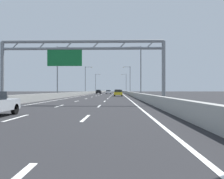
% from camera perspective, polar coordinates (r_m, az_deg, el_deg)
% --- Properties ---
extents(ground_plane, '(260.00, 260.00, 0.00)m').
position_cam_1_polar(ground_plane, '(99.70, -0.60, -0.93)').
color(ground_plane, '#262628').
extents(lane_dash_left_1, '(0.16, 3.00, 0.01)m').
position_cam_1_polar(lane_dash_left_1, '(13.30, -22.06, -6.37)').
color(lane_dash_left_1, white).
rests_on(lane_dash_left_1, ground_plane).
extents(lane_dash_left_2, '(0.16, 3.00, 0.01)m').
position_cam_1_polar(lane_dash_left_2, '(21.83, -12.59, -3.92)').
color(lane_dash_left_2, white).
rests_on(lane_dash_left_2, ground_plane).
extents(lane_dash_left_3, '(0.16, 3.00, 0.01)m').
position_cam_1_polar(lane_dash_left_3, '(30.62, -8.52, -2.82)').
color(lane_dash_left_3, white).
rests_on(lane_dash_left_3, ground_plane).
extents(lane_dash_left_4, '(0.16, 3.00, 0.01)m').
position_cam_1_polar(lane_dash_left_4, '(39.51, -6.27, -2.20)').
color(lane_dash_left_4, white).
rests_on(lane_dash_left_4, ground_plane).
extents(lane_dash_left_5, '(0.16, 3.00, 0.01)m').
position_cam_1_polar(lane_dash_left_5, '(48.44, -4.85, -1.82)').
color(lane_dash_left_5, white).
rests_on(lane_dash_left_5, ground_plane).
extents(lane_dash_left_6, '(0.16, 3.00, 0.01)m').
position_cam_1_polar(lane_dash_left_6, '(57.39, -3.87, -1.55)').
color(lane_dash_left_6, white).
rests_on(lane_dash_left_6, ground_plane).
extents(lane_dash_left_7, '(0.16, 3.00, 0.01)m').
position_cam_1_polar(lane_dash_left_7, '(66.36, -3.16, -1.35)').
color(lane_dash_left_7, white).
rests_on(lane_dash_left_7, ground_plane).
extents(lane_dash_left_8, '(0.16, 3.00, 0.01)m').
position_cam_1_polar(lane_dash_left_8, '(75.33, -2.62, -1.20)').
color(lane_dash_left_8, white).
rests_on(lane_dash_left_8, ground_plane).
extents(lane_dash_left_9, '(0.16, 3.00, 0.01)m').
position_cam_1_polar(lane_dash_left_9, '(84.31, -2.19, -1.08)').
color(lane_dash_left_9, white).
rests_on(lane_dash_left_9, ground_plane).
extents(lane_dash_left_10, '(0.16, 3.00, 0.01)m').
position_cam_1_polar(lane_dash_left_10, '(93.29, -1.84, -0.99)').
color(lane_dash_left_10, white).
rests_on(lane_dash_left_10, ground_plane).
extents(lane_dash_left_11, '(0.16, 3.00, 0.01)m').
position_cam_1_polar(lane_dash_left_11, '(102.28, -1.56, -0.91)').
color(lane_dash_left_11, white).
rests_on(lane_dash_left_11, ground_plane).
extents(lane_dash_left_12, '(0.16, 3.00, 0.01)m').
position_cam_1_polar(lane_dash_left_12, '(111.27, -1.32, -0.84)').
color(lane_dash_left_12, white).
rests_on(lane_dash_left_12, ground_plane).
extents(lane_dash_left_13, '(0.16, 3.00, 0.01)m').
position_cam_1_polar(lane_dash_left_13, '(120.26, -1.12, -0.79)').
color(lane_dash_left_13, white).
rests_on(lane_dash_left_13, ground_plane).
extents(lane_dash_left_14, '(0.16, 3.00, 0.01)m').
position_cam_1_polar(lane_dash_left_14, '(129.25, -0.94, -0.74)').
color(lane_dash_left_14, white).
rests_on(lane_dash_left_14, ground_plane).
extents(lane_dash_left_15, '(0.16, 3.00, 0.01)m').
position_cam_1_polar(lane_dash_left_15, '(138.24, -0.79, -0.70)').
color(lane_dash_left_15, white).
rests_on(lane_dash_left_15, ground_plane).
extents(lane_dash_left_16, '(0.16, 3.00, 0.01)m').
position_cam_1_polar(lane_dash_left_16, '(147.23, -0.66, -0.66)').
color(lane_dash_left_16, white).
rests_on(lane_dash_left_16, ground_plane).
extents(lane_dash_left_17, '(0.16, 3.00, 0.01)m').
position_cam_1_polar(lane_dash_left_17, '(156.23, -0.54, -0.63)').
color(lane_dash_left_17, white).
rests_on(lane_dash_left_17, ground_plane).
extents(lane_dash_right_1, '(0.16, 3.00, 0.01)m').
position_cam_1_polar(lane_dash_right_1, '(12.33, -6.41, -6.87)').
color(lane_dash_right_1, white).
rests_on(lane_dash_right_1, ground_plane).
extents(lane_dash_right_2, '(0.16, 3.00, 0.01)m').
position_cam_1_polar(lane_dash_right_2, '(21.25, -3.11, -4.02)').
color(lane_dash_right_2, white).
rests_on(lane_dash_right_2, ground_plane).
extents(lane_dash_right_3, '(0.16, 3.00, 0.01)m').
position_cam_1_polar(lane_dash_right_3, '(30.21, -1.77, -2.86)').
color(lane_dash_right_3, white).
rests_on(lane_dash_right_3, ground_plane).
extents(lane_dash_right_4, '(0.16, 3.00, 0.01)m').
position_cam_1_polar(lane_dash_right_4, '(39.20, -1.04, -2.22)').
color(lane_dash_right_4, white).
rests_on(lane_dash_right_4, ground_plane).
extents(lane_dash_right_5, '(0.16, 3.00, 0.01)m').
position_cam_1_polar(lane_dash_right_5, '(48.18, -0.59, -1.83)').
color(lane_dash_right_5, white).
rests_on(lane_dash_right_5, ground_plane).
extents(lane_dash_right_6, '(0.16, 3.00, 0.01)m').
position_cam_1_polar(lane_dash_right_6, '(57.18, -0.28, -1.55)').
color(lane_dash_right_6, white).
rests_on(lane_dash_right_6, ground_plane).
extents(lane_dash_right_7, '(0.16, 3.00, 0.01)m').
position_cam_1_polar(lane_dash_right_7, '(66.17, -0.05, -1.35)').
color(lane_dash_right_7, white).
rests_on(lane_dash_right_7, ground_plane).
extents(lane_dash_right_8, '(0.16, 3.00, 0.01)m').
position_cam_1_polar(lane_dash_right_8, '(75.17, 0.12, -1.20)').
color(lane_dash_right_8, white).
rests_on(lane_dash_right_8, ground_plane).
extents(lane_dash_right_9, '(0.16, 3.00, 0.01)m').
position_cam_1_polar(lane_dash_right_9, '(84.16, 0.26, -1.08)').
color(lane_dash_right_9, white).
rests_on(lane_dash_right_9, ground_plane).
extents(lane_dash_right_10, '(0.16, 3.00, 0.01)m').
position_cam_1_polar(lane_dash_right_10, '(93.16, 0.37, -0.99)').
color(lane_dash_right_10, white).
rests_on(lane_dash_right_10, ground_plane).
extents(lane_dash_right_11, '(0.16, 3.00, 0.01)m').
position_cam_1_polar(lane_dash_right_11, '(102.16, 0.46, -0.91)').
color(lane_dash_right_11, white).
rests_on(lane_dash_right_11, ground_plane).
extents(lane_dash_right_12, '(0.16, 3.00, 0.01)m').
position_cam_1_polar(lane_dash_right_12, '(111.15, 0.53, -0.84)').
color(lane_dash_right_12, white).
rests_on(lane_dash_right_12, ground_plane).
extents(lane_dash_right_13, '(0.16, 3.00, 0.01)m').
position_cam_1_polar(lane_dash_right_13, '(120.15, 0.60, -0.79)').
color(lane_dash_right_13, white).
rests_on(lane_dash_right_13, ground_plane).
extents(lane_dash_right_14, '(0.16, 3.00, 0.01)m').
position_cam_1_polar(lane_dash_right_14, '(129.15, 0.65, -0.74)').
color(lane_dash_right_14, white).
rests_on(lane_dash_right_14, ground_plane).
extents(lane_dash_right_15, '(0.16, 3.00, 0.01)m').
position_cam_1_polar(lane_dash_right_15, '(138.15, 0.70, -0.70)').
color(lane_dash_right_15, white).
rests_on(lane_dash_right_15, ground_plane).
extents(lane_dash_right_16, '(0.16, 3.00, 0.01)m').
position_cam_1_polar(lane_dash_right_16, '(147.15, 0.74, -0.66)').
color(lane_dash_right_16, white).
rests_on(lane_dash_right_16, ground_plane).
extents(lane_dash_right_17, '(0.16, 3.00, 0.01)m').
position_cam_1_polar(lane_dash_right_17, '(156.15, 0.78, -0.63)').
color(lane_dash_right_17, white).
rests_on(lane_dash_right_17, ground_plane).
extents(edge_line_left, '(0.16, 176.00, 0.01)m').
position_cam_1_polar(edge_line_left, '(88.08, -4.29, -1.04)').
color(edge_line_left, white).
rests_on(edge_line_left, ground_plane).
extents(edge_line_right, '(0.16, 176.00, 0.01)m').
position_cam_1_polar(edge_line_right, '(87.66, 2.56, -1.05)').
color(edge_line_right, white).
rests_on(edge_line_right, ground_plane).
extents(barrier_left, '(0.45, 220.00, 0.95)m').
position_cam_1_polar(barrier_left, '(110.13, -4.01, -0.61)').
color(barrier_left, '#9E9E99').
rests_on(barrier_left, ground_plane).
extents(barrier_right, '(0.45, 220.00, 0.95)m').
position_cam_1_polar(barrier_right, '(109.69, 3.19, -0.61)').
color(barrier_right, '#9E9E99').
rests_on(barrier_right, ground_plane).
extents(sign_gantry, '(16.18, 0.36, 6.36)m').
position_cam_1_polar(sign_gantry, '(23.48, -7.75, 8.17)').
color(sign_gantry, gray).
rests_on(sign_gantry, ground_plane).
extents(streetlamp_left_mid, '(2.58, 0.28, 9.50)m').
position_cam_1_polar(streetlamp_left_mid, '(44.86, -12.76, 4.94)').
color(streetlamp_left_mid, slate).
rests_on(streetlamp_left_mid, ground_plane).
extents(streetlamp_right_mid, '(2.58, 0.28, 9.50)m').
position_cam_1_polar(streetlamp_right_mid, '(43.69, 6.67, 5.08)').
color(streetlamp_right_mid, slate).
rests_on(streetlamp_right_mid, ground_plane).
extents(streetlamp_left_far, '(2.58, 0.28, 9.50)m').
position_cam_1_polar(streetlamp_left_far, '(81.74, -6.30, 2.67)').
color(streetlamp_left_far, slate).
rests_on(streetlamp_left_far, ground_plane).
extents(streetlamp_right_far, '(2.58, 0.28, 9.50)m').
position_cam_1_polar(streetlamp_right_far, '(81.10, 4.22, 2.69)').
color(streetlamp_right_far, slate).
rests_on(streetlamp_right_far, ground_plane).
extents(streetlamp_left_distant, '(2.58, 0.28, 9.50)m').
position_cam_1_polar(streetlamp_left_distant, '(119.06, -3.88, 1.80)').
color(streetlamp_left_distant, slate).
rests_on(streetlamp_left_distant, ground_plane).
extents(streetlamp_right_distant, '(2.58, 0.28, 9.50)m').
position_cam_1_polar(streetlamp_right_distant, '(118.62, 3.32, 1.81)').
color(streetlamp_right_distant, slate).
rests_on(streetlamp_right_distant, ground_plane).
extents(white_car, '(1.78, 4.45, 1.41)m').
position_cam_1_polar(white_car, '(87.20, -0.86, -0.57)').
color(white_car, silver).
rests_on(white_car, ground_plane).
extents(yellow_car, '(1.89, 4.44, 1.50)m').
position_cam_1_polar(yellow_car, '(54.68, 1.51, -0.82)').
color(yellow_car, yellow).
rests_on(yellow_car, ground_plane).
extents(black_car, '(1.85, 4.70, 1.52)m').
position_cam_1_polar(black_car, '(89.92, -3.25, -0.54)').
color(black_car, black).
rests_on(black_car, ground_plane).
extents(orange_car, '(1.85, 4.16, 1.57)m').
position_cam_1_polar(orange_car, '(71.39, 1.41, -0.64)').
color(orange_car, orange).
rests_on(orange_car, ground_plane).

